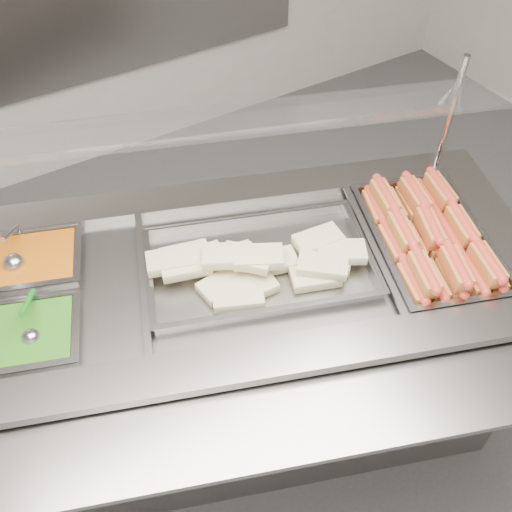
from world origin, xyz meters
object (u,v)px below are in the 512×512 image
serving_spoon (31,331)px  pan_hotdogs (427,245)px  steam_counter (243,346)px  ladle (14,262)px  sneeze_guard (225,123)px  pan_wraps (259,266)px

serving_spoon → pan_hotdogs: bearing=-13.2°
steam_counter → serving_spoon: bearing=173.6°
steam_counter → ladle: (-0.66, 0.40, 0.51)m
sneeze_guard → pan_hotdogs: bearing=-39.4°
steam_counter → serving_spoon: (-0.70, 0.08, 0.51)m
pan_hotdogs → ladle: 1.46m
steam_counter → pan_hotdogs: size_ratio=3.24×
steam_counter → serving_spoon: serving_spoon is taller
pan_hotdogs → pan_wraps: size_ratio=0.82×
sneeze_guard → ladle: size_ratio=8.75×
pan_wraps → serving_spoon: (-0.76, 0.10, 0.04)m
steam_counter → pan_hotdogs: bearing=-20.1°
pan_hotdogs → sneeze_guard: bearing=140.6°
sneeze_guard → pan_hotdogs: sneeze_guard is taller
steam_counter → serving_spoon: size_ratio=11.61×
pan_wraps → serving_spoon: size_ratio=4.39×
pan_hotdogs → pan_wraps: 0.63m
pan_hotdogs → serving_spoon: bearing=166.8°
sneeze_guard → pan_hotdogs: 0.86m
sneeze_guard → ladle: sneeze_guard is taller
sneeze_guard → serving_spoon: bearing=-169.2°
ladle → serving_spoon: bearing=-96.1°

